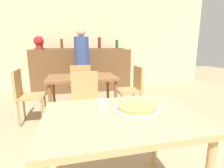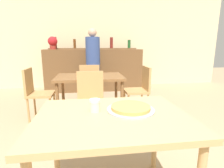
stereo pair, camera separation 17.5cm
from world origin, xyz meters
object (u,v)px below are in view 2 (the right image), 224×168
Objects in this scene: chair_far_side_left at (36,90)px; chair_far_side_right at (140,87)px; person_standing at (93,60)px; potted_plant at (53,42)px; chair_far_side_front at (91,98)px; cheese_shaker at (95,105)px; pizza_tray at (131,108)px; chair_far_side_back at (90,82)px.

chair_far_side_left is 1.77m from chair_far_side_right.
person_standing is 4.95× the size of potted_plant.
chair_far_side_front is 2.62× the size of potted_plant.
cheese_shaker is 3.73m from potted_plant.
chair_far_side_front is 1.25m from pizza_tray.
chair_far_side_right is 2.72m from potted_plant.
pizza_tray is at bearing -71.56° from potted_plant.
potted_plant is at bearing 104.63° from cheese_shaker.
chair_far_side_back is at bearing -120.86° from chair_far_side_right.
pizza_tray is 3.82× the size of cheese_shaker.
chair_far_side_left is at bearing -90.00° from chair_far_side_right.
cheese_shaker is at bearing 176.25° from pizza_tray.
chair_far_side_front is 1.03m from chair_far_side_right.
chair_far_side_front is 9.21× the size of cheese_shaker.
pizza_tray is (1.17, -1.72, 0.26)m from chair_far_side_left.
person_standing is at bearing -149.51° from chair_far_side_right.
person_standing is at bearing 88.52° from cheese_shaker.
chair_far_side_left is at bearing 149.14° from chair_far_side_front.
chair_far_side_right is 1.60m from person_standing.
chair_far_side_right is 1.84m from pizza_tray.
chair_far_side_front is at bearing 90.00° from chair_far_side_back.
chair_far_side_back is 0.90m from person_standing.
chair_far_side_front is 1.21m from cheese_shaker.
cheese_shaker is (-0.87, -1.70, 0.29)m from chair_far_side_right.
cheese_shaker is at bearing -75.37° from potted_plant.
potted_plant reaches higher than chair_far_side_right.
chair_far_side_back is at bearing -96.87° from person_standing.
potted_plant is (-0.91, 2.40, 0.81)m from chair_far_side_front.
cheese_shaker is 3.05m from person_standing.
pizza_tray is 0.27m from cheese_shaker.
chair_far_side_front reaches higher than cheese_shaker.
chair_far_side_right is at bearing 149.14° from chair_far_side_back.
cheese_shaker is at bearing -89.06° from chair_far_side_front.
chair_far_side_back is 2.62× the size of potted_plant.
chair_far_side_left is 2.62× the size of potted_plant.
chair_far_side_right is at bearing 30.86° from chair_far_side_front.
chair_far_side_front is 2.41× the size of pizza_tray.
chair_far_side_front and chair_far_side_back have the same top height.
chair_far_side_front is 1.00× the size of chair_far_side_back.
chair_far_side_front is 2.69m from potted_plant.
person_standing reaches higher than pizza_tray.
chair_far_side_left is 1.95m from cheese_shaker.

